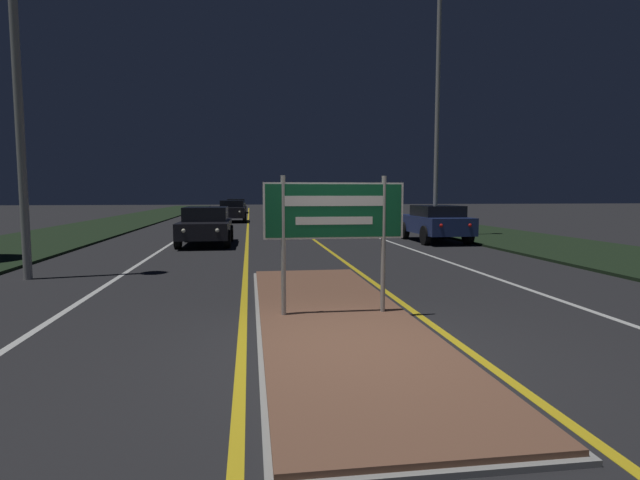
% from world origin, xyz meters
% --- Properties ---
extents(ground_plane, '(160.00, 160.00, 0.00)m').
position_xyz_m(ground_plane, '(0.00, 0.00, 0.00)').
color(ground_plane, '#232326').
extents(median_island, '(2.33, 8.56, 0.10)m').
position_xyz_m(median_island, '(0.00, 1.58, 0.04)').
color(median_island, '#999993').
rests_on(median_island, ground_plane).
extents(verge_left, '(5.00, 100.00, 0.08)m').
position_xyz_m(verge_left, '(-9.50, 20.00, 0.04)').
color(verge_left, black).
rests_on(verge_left, ground_plane).
extents(verge_right, '(5.00, 100.00, 0.08)m').
position_xyz_m(verge_right, '(9.50, 20.00, 0.04)').
color(verge_right, black).
rests_on(verge_right, ground_plane).
extents(centre_line_yellow_left, '(0.12, 70.00, 0.01)m').
position_xyz_m(centre_line_yellow_left, '(-1.35, 25.00, 0.00)').
color(centre_line_yellow_left, gold).
rests_on(centre_line_yellow_left, ground_plane).
extents(centre_line_yellow_right, '(0.12, 70.00, 0.01)m').
position_xyz_m(centre_line_yellow_right, '(1.35, 25.00, 0.00)').
color(centre_line_yellow_right, gold).
rests_on(centre_line_yellow_right, ground_plane).
extents(lane_line_white_left, '(0.12, 70.00, 0.01)m').
position_xyz_m(lane_line_white_left, '(-4.20, 25.00, 0.00)').
color(lane_line_white_left, silver).
rests_on(lane_line_white_left, ground_plane).
extents(lane_line_white_right, '(0.12, 70.00, 0.01)m').
position_xyz_m(lane_line_white_right, '(4.20, 25.00, 0.00)').
color(lane_line_white_right, silver).
rests_on(lane_line_white_right, ground_plane).
extents(edge_line_white_left, '(0.10, 70.00, 0.01)m').
position_xyz_m(edge_line_white_left, '(-7.20, 25.00, 0.00)').
color(edge_line_white_left, silver).
rests_on(edge_line_white_left, ground_plane).
extents(edge_line_white_right, '(0.10, 70.00, 0.01)m').
position_xyz_m(edge_line_white_right, '(7.20, 25.00, 0.00)').
color(edge_line_white_right, silver).
rests_on(edge_line_white_right, ground_plane).
extents(highway_sign, '(2.09, 0.07, 2.05)m').
position_xyz_m(highway_sign, '(0.00, 1.58, 1.55)').
color(highway_sign, '#9E9E99').
rests_on(highway_sign, median_island).
extents(streetlight_right_near, '(0.50, 0.50, 11.38)m').
position_xyz_m(streetlight_right_near, '(6.64, 14.80, 6.93)').
color(streetlight_right_near, '#9E9E99').
rests_on(streetlight_right_near, ground_plane).
extents(car_receding_0, '(1.87, 4.10, 1.43)m').
position_xyz_m(car_receding_0, '(5.97, 13.03, 0.77)').
color(car_receding_0, navy).
rests_on(car_receding_0, ground_plane).
extents(car_receding_1, '(1.88, 4.66, 1.36)m').
position_xyz_m(car_receding_1, '(6.02, 25.32, 0.74)').
color(car_receding_1, '#B7B7BC').
rests_on(car_receding_1, ground_plane).
extents(car_receding_2, '(1.86, 4.66, 1.36)m').
position_xyz_m(car_receding_2, '(5.56, 38.29, 0.74)').
color(car_receding_2, black).
rests_on(car_receding_2, ground_plane).
extents(car_approaching_0, '(1.89, 4.16, 1.39)m').
position_xyz_m(car_approaching_0, '(-2.85, 13.13, 0.73)').
color(car_approaching_0, black).
rests_on(car_approaching_0, ground_plane).
extents(car_approaching_1, '(1.87, 4.24, 1.44)m').
position_xyz_m(car_approaching_1, '(-2.40, 28.20, 0.76)').
color(car_approaching_1, black).
rests_on(car_approaching_1, ground_plane).
extents(car_approaching_2, '(1.99, 4.31, 1.36)m').
position_xyz_m(car_approaching_2, '(-2.56, 43.92, 0.73)').
color(car_approaching_2, '#4C514C').
rests_on(car_approaching_2, ground_plane).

